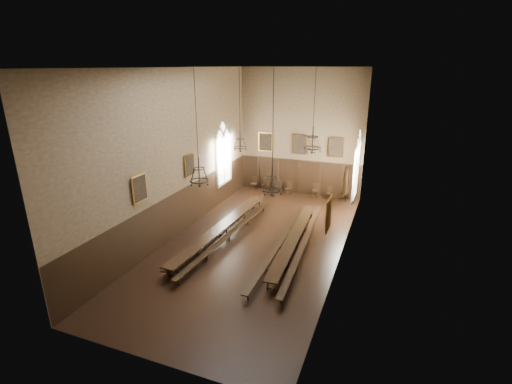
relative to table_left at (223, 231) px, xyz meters
The scene contains 33 objects.
floor 1.95m from the table_left, ahead, with size 9.00×18.00×0.02m, color black.
ceiling 8.82m from the table_left, ahead, with size 9.00×18.00×0.02m, color black.
wall_back 10.06m from the table_left, 78.04° to the left, with size 9.00×0.02×9.00m, color #876D53.
wall_front 10.10m from the table_left, 78.11° to the right, with size 9.00×0.02×9.00m, color #876D53.
wall_left 4.86m from the table_left, behind, with size 0.02×18.00×9.00m, color #876D53.
wall_right 7.61m from the table_left, ahead, with size 0.02×18.00×9.00m, color #876D53.
wainscot_panelling 2.09m from the table_left, ahead, with size 9.00×18.00×2.50m, color black, non-canonical shape.
table_left is the anchor object (origin of this frame).
table_right 3.98m from the table_left, ahead, with size 1.11×9.09×0.71m.
bench_left_outer 0.67m from the table_left, behind, with size 0.34×9.92×0.45m.
bench_left_inner 0.59m from the table_left, 28.02° to the right, with size 0.88×10.16×0.46m.
bench_right_inner 3.37m from the table_left, ahead, with size 0.47×10.22×0.46m.
bench_right_outer 4.51m from the table_left, ahead, with size 0.94×10.36×0.47m.
chair_0 8.60m from the table_left, 100.08° to the left, with size 0.47×0.47×0.98m.
chair_1 8.61m from the table_left, 93.93° to the left, with size 0.47×0.47×1.00m.
chair_2 8.48m from the table_left, 86.83° to the left, with size 0.46×0.46×0.92m.
chair_3 8.55m from the table_left, 81.26° to the left, with size 0.42×0.42×0.91m.
chair_5 9.09m from the table_left, 68.71° to the left, with size 0.45×0.45×1.01m.
chair_6 9.51m from the table_left, 63.10° to the left, with size 0.46×0.46×0.92m.
chair_7 10.06m from the table_left, 57.65° to the left, with size 0.54×0.54×1.02m.
chandelier_back_left 5.29m from the table_left, 92.86° to the left, with size 0.79×0.79×4.62m.
chandelier_back_right 6.83m from the table_left, 30.87° to the left, with size 0.93×0.93×4.27m.
chandelier_front_left 4.34m from the table_left, 94.10° to the right, with size 0.92×0.92×5.26m.
chandelier_front_right 5.73m from the table_left, 32.32° to the right, with size 0.86×0.86×5.20m.
portrait_back_0 9.48m from the table_left, 94.50° to the left, with size 1.10×0.12×1.40m.
portrait_back_1 9.64m from the table_left, 77.87° to the left, with size 1.10×0.12×1.40m.
portrait_back_2 10.47m from the table_left, 63.04° to the left, with size 1.10×0.12×1.40m.
portrait_left_0 4.24m from the table_left, 158.54° to the left, with size 0.12×1.00×1.30m.
portrait_left_1 5.43m from the table_left, 125.09° to the right, with size 0.12×1.00×1.30m.
portrait_right_0 7.16m from the table_left, ahead, with size 0.12×1.00×1.30m.
portrait_right_1 7.93m from the table_left, 29.30° to the right, with size 0.12×1.00×1.30m.
window_right 8.89m from the table_left, 40.84° to the left, with size 0.20×2.20×4.60m, color white, non-canonical shape.
window_left 6.74m from the table_left, 114.78° to the left, with size 0.20×2.20×4.60m, color white, non-canonical shape.
Camera 1 is at (6.48, -16.74, 9.10)m, focal length 26.00 mm.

